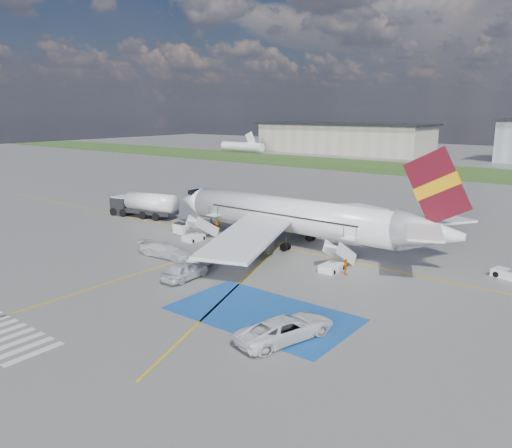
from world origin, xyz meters
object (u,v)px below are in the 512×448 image
object	(u,v)px
fuel_tanker	(144,207)
gpu_cart	(181,230)
car_silver_a	(185,271)
van_white_a	(286,325)
van_white_b	(166,248)
car_silver_b	(203,259)
airliner	(299,217)

from	to	relation	value
fuel_tanker	gpu_cart	world-z (taller)	fuel_tanker
fuel_tanker	car_silver_a	distance (m)	28.71
van_white_a	van_white_b	bearing A→B (deg)	-5.80
car_silver_a	car_silver_b	size ratio (longest dim) A/B	1.17
car_silver_b	van_white_a	bearing A→B (deg)	140.19
airliner	car_silver_a	xyz separation A→B (m)	(-1.85, -16.03, -2.56)
gpu_cart	car_silver_b	distance (m)	13.24
car_silver_b	van_white_b	distance (m)	5.16
fuel_tanker	van_white_b	world-z (taller)	fuel_tanker
car_silver_b	car_silver_a	bearing A→B (deg)	98.67
airliner	fuel_tanker	size ratio (longest dim) A/B	3.41
gpu_cart	van_white_a	world-z (taller)	van_white_a
van_white_a	gpu_cart	bearing A→B (deg)	-15.17
gpu_cart	car_silver_a	size ratio (longest dim) A/B	0.38
gpu_cart	van_white_a	distance (m)	30.94
gpu_cart	car_silver_b	size ratio (longest dim) A/B	0.44
fuel_tanker	van_white_b	distance (m)	21.17
airliner	fuel_tanker	bearing A→B (deg)	-178.75
fuel_tanker	car_silver_b	bearing A→B (deg)	-37.46
airliner	gpu_cart	size ratio (longest dim) A/B	20.06
van_white_a	van_white_b	world-z (taller)	van_white_a
fuel_tanker	car_silver_b	size ratio (longest dim) A/B	2.60
car_silver_a	car_silver_b	world-z (taller)	car_silver_a
airliner	van_white_a	world-z (taller)	airliner
airliner	van_white_a	size ratio (longest dim) A/B	6.58
van_white_a	van_white_b	distance (m)	22.31
fuel_tanker	gpu_cart	distance (m)	12.48
gpu_cart	car_silver_a	world-z (taller)	car_silver_a
airliner	car_silver_a	distance (m)	16.34
car_silver_b	gpu_cart	bearing A→B (deg)	-45.76
fuel_tanker	car_silver_a	size ratio (longest dim) A/B	2.21
airliner	car_silver_b	bearing A→B (deg)	-105.31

